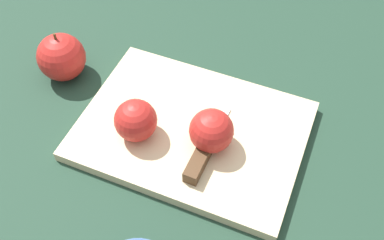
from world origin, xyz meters
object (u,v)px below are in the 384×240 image
at_px(apple_half_left, 136,120).
at_px(apple_whole, 61,57).
at_px(knife, 200,160).
at_px(apple_half_right, 211,131).

xyz_separation_m(apple_half_left, apple_whole, (-0.21, 0.07, -0.01)).
xyz_separation_m(apple_half_left, knife, (0.12, -0.01, -0.03)).
height_order(knife, apple_whole, apple_whole).
distance_m(apple_half_left, knife, 0.13).
bearing_deg(apple_whole, knife, -13.48).
xyz_separation_m(knife, apple_whole, (-0.33, 0.08, 0.01)).
bearing_deg(apple_whole, apple_half_right, -6.30).
relative_size(knife, apple_whole, 1.63).
bearing_deg(apple_half_right, apple_half_left, -70.24).
relative_size(apple_half_right, knife, 0.44).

